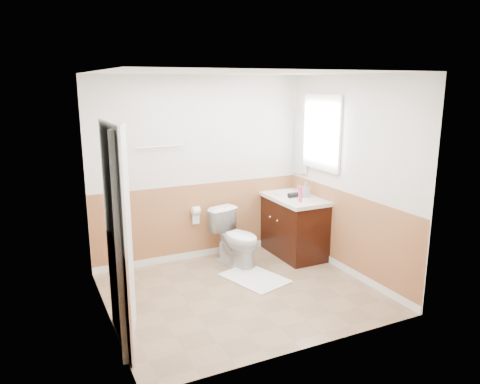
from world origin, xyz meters
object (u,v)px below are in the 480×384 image
toilet (236,238)px  lotion_bottle (300,194)px  vanity_cabinet (292,226)px  bath_mat (255,278)px  soap_dispenser (305,189)px

toilet → lotion_bottle: 1.03m
vanity_cabinet → lotion_bottle: lotion_bottle is taller
bath_mat → vanity_cabinet: size_ratio=0.73×
bath_mat → vanity_cabinet: vanity_cabinet is taller
toilet → lotion_bottle: bearing=-37.3°
lotion_bottle → bath_mat: bearing=-163.4°
bath_mat → soap_dispenser: bearing=23.7°
bath_mat → lotion_bottle: lotion_bottle is taller
toilet → vanity_cabinet: size_ratio=0.68×
toilet → soap_dispenser: size_ratio=3.53×
vanity_cabinet → soap_dispenser: bearing=-48.4°
toilet → bath_mat: bearing=-106.5°
lotion_bottle → soap_dispenser: bearing=43.7°
toilet → vanity_cabinet: vanity_cabinet is taller
toilet → bath_mat: toilet is taller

